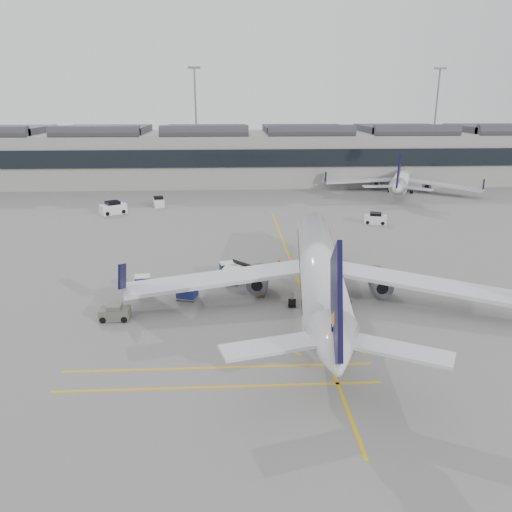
{
  "coord_description": "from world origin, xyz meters",
  "views": [
    {
      "loc": [
        2.95,
        -41.51,
        18.35
      ],
      "look_at": [
        5.36,
        3.53,
        4.0
      ],
      "focal_mm": 35.0,
      "sensor_mm": 36.0,
      "label": 1
    }
  ],
  "objects_px": {
    "baggage_cart_a": "(231,275)",
    "ramp_agent_b": "(260,288)",
    "airliner_main": "(319,269)",
    "pushback_tug": "(115,313)",
    "ramp_agent_a": "(279,268)",
    "belt_loader": "(239,272)"
  },
  "relations": [
    {
      "from": "airliner_main",
      "to": "pushback_tug",
      "type": "bearing_deg",
      "value": -162.76
    },
    {
      "from": "belt_loader",
      "to": "pushback_tug",
      "type": "distance_m",
      "value": 15.05
    },
    {
      "from": "airliner_main",
      "to": "baggage_cart_a",
      "type": "bearing_deg",
      "value": 156.29
    },
    {
      "from": "baggage_cart_a",
      "to": "ramp_agent_a",
      "type": "distance_m",
      "value": 5.43
    },
    {
      "from": "airliner_main",
      "to": "ramp_agent_b",
      "type": "height_order",
      "value": "airliner_main"
    },
    {
      "from": "airliner_main",
      "to": "baggage_cart_a",
      "type": "height_order",
      "value": "airliner_main"
    },
    {
      "from": "airliner_main",
      "to": "pushback_tug",
      "type": "height_order",
      "value": "airliner_main"
    },
    {
      "from": "baggage_cart_a",
      "to": "ramp_agent_b",
      "type": "xyz_separation_m",
      "value": [
        2.74,
        -3.74,
        0.02
      ]
    },
    {
      "from": "pushback_tug",
      "to": "ramp_agent_a",
      "type": "bearing_deg",
      "value": 33.26
    },
    {
      "from": "baggage_cart_a",
      "to": "pushback_tug",
      "type": "bearing_deg",
      "value": -125.1
    },
    {
      "from": "ramp_agent_a",
      "to": "ramp_agent_b",
      "type": "height_order",
      "value": "ramp_agent_b"
    },
    {
      "from": "ramp_agent_b",
      "to": "pushback_tug",
      "type": "relative_size",
      "value": 0.78
    },
    {
      "from": "airliner_main",
      "to": "pushback_tug",
      "type": "xyz_separation_m",
      "value": [
        -18.32,
        -3.35,
        -2.48
      ]
    },
    {
      "from": "baggage_cart_a",
      "to": "ramp_agent_b",
      "type": "bearing_deg",
      "value": -37.88
    },
    {
      "from": "belt_loader",
      "to": "ramp_agent_b",
      "type": "height_order",
      "value": "ramp_agent_b"
    },
    {
      "from": "ramp_agent_b",
      "to": "ramp_agent_a",
      "type": "bearing_deg",
      "value": -135.01
    },
    {
      "from": "airliner_main",
      "to": "pushback_tug",
      "type": "distance_m",
      "value": 18.79
    },
    {
      "from": "ramp_agent_a",
      "to": "ramp_agent_b",
      "type": "xyz_separation_m",
      "value": [
        -2.39,
        -5.53,
        0.02
      ]
    },
    {
      "from": "airliner_main",
      "to": "belt_loader",
      "type": "height_order",
      "value": "airliner_main"
    },
    {
      "from": "ramp_agent_a",
      "to": "pushback_tug",
      "type": "relative_size",
      "value": 0.76
    },
    {
      "from": "baggage_cart_a",
      "to": "ramp_agent_a",
      "type": "xyz_separation_m",
      "value": [
        5.13,
        1.79,
        0.0
      ]
    },
    {
      "from": "ramp_agent_b",
      "to": "belt_loader",
      "type": "bearing_deg",
      "value": -93.36
    }
  ]
}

